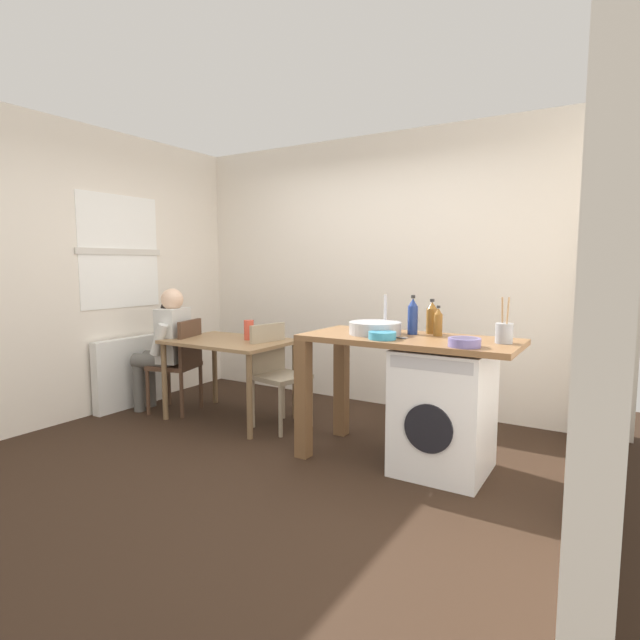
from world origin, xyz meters
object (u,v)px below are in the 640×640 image
object	(u,v)px
washing_machine	(443,410)
mixing_bowl	(382,335)
dining_table	(229,350)
bottle_clear_small	(438,322)
utensil_crock	(504,333)
colander	(464,342)
chair_person_seat	(181,360)
bottle_squat_brown	(432,318)
vase	(249,330)
seated_person	(166,343)
chair_opposite	(276,369)
bottle_tall_green	(413,317)

from	to	relation	value
washing_machine	mixing_bowl	bearing A→B (deg)	-152.27
dining_table	bottle_clear_small	xyz separation A→B (m)	(1.95, 0.02, 0.37)
utensil_crock	colander	xyz separation A→B (m)	(-0.18, -0.27, -0.04)
chair_person_seat	bottle_clear_small	distance (m)	2.55
chair_person_seat	washing_machine	xyz separation A→B (m)	(2.60, -0.06, -0.08)
dining_table	washing_machine	xyz separation A→B (m)	(2.05, -0.14, -0.21)
bottle_clear_small	colander	xyz separation A→B (m)	(0.29, -0.37, -0.07)
bottle_squat_brown	bottle_clear_small	bearing A→B (deg)	-50.06
bottle_squat_brown	colander	xyz separation A→B (m)	(0.37, -0.46, -0.08)
mixing_bowl	vase	xyz separation A→B (m)	(-1.52, 0.43, -0.12)
seated_person	bottle_squat_brown	bearing A→B (deg)	-100.63
colander	utensil_crock	bearing A→B (deg)	56.30
chair_person_seat	chair_opposite	world-z (taller)	same
washing_machine	utensil_crock	xyz separation A→B (m)	(0.37, 0.05, 0.56)
seated_person	bottle_clear_small	xyz separation A→B (m)	(2.65, 0.14, 0.35)
seated_person	bottle_clear_small	bearing A→B (deg)	-102.80
dining_table	vase	bearing A→B (deg)	33.69
bottle_clear_small	utensil_crock	bearing A→B (deg)	-12.04
chair_person_seat	utensil_crock	xyz separation A→B (m)	(2.97, -0.00, 0.48)
bottle_clear_small	utensil_crock	world-z (taller)	utensil_crock
colander	vase	xyz separation A→B (m)	(-2.09, 0.45, -0.12)
chair_person_seat	bottle_tall_green	bearing A→B (deg)	-103.67
mixing_bowl	chair_person_seat	bearing A→B (deg)	173.48
chair_opposite	seated_person	xyz separation A→B (m)	(-1.18, -0.19, 0.16)
chair_opposite	bottle_clear_small	distance (m)	1.56
washing_machine	utensil_crock	size ratio (longest dim) A/B	2.87
seated_person	mixing_bowl	world-z (taller)	seated_person
seated_person	bottle_tall_green	world-z (taller)	bottle_tall_green
bottle_tall_green	bottle_clear_small	xyz separation A→B (m)	(0.19, 0.01, -0.03)
dining_table	bottle_squat_brown	size ratio (longest dim) A/B	4.30
bottle_clear_small	vase	world-z (taller)	bottle_clear_small
vase	bottle_tall_green	bearing A→B (deg)	-3.30
washing_machine	bottle_tall_green	world-z (taller)	bottle_tall_green
chair_opposite	bottle_tall_green	bearing A→B (deg)	99.16
bottle_squat_brown	dining_table	bearing A→B (deg)	-176.62
chair_person_seat	mixing_bowl	size ratio (longest dim) A/B	4.75
vase	chair_opposite	bearing A→B (deg)	-6.08
seated_person	vase	xyz separation A→B (m)	(0.85, 0.22, 0.16)
dining_table	mixing_bowl	bearing A→B (deg)	-11.28
bottle_tall_green	utensil_crock	world-z (taller)	utensil_crock
washing_machine	vase	xyz separation A→B (m)	(-1.90, 0.24, 0.40)
chair_opposite	bottle_squat_brown	xyz separation A→B (m)	(1.39, 0.05, 0.53)
seated_person	mixing_bowl	bearing A→B (deg)	-110.88
washing_machine	vase	distance (m)	1.96
mixing_bowl	bottle_clear_small	bearing A→B (deg)	52.13
vase	washing_machine	bearing A→B (deg)	-7.09
chair_person_seat	bottle_squat_brown	bearing A→B (deg)	-101.33
bottle_tall_green	vase	bearing A→B (deg)	176.70
bottle_clear_small	chair_person_seat	bearing A→B (deg)	-177.79
utensil_crock	bottle_squat_brown	bearing A→B (deg)	160.53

